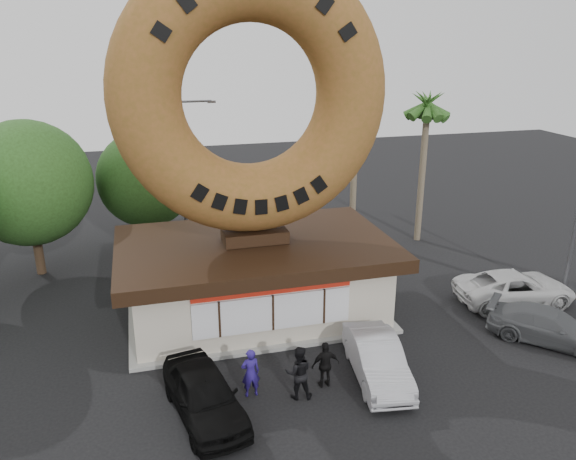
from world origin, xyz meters
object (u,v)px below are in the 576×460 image
at_px(car_silver, 377,359).
at_px(person_center, 299,373).
at_px(car_grey, 549,326).
at_px(street_lamp, 185,164).
at_px(car_white, 515,288).
at_px(person_left, 251,373).
at_px(person_right, 326,365).
at_px(donut_shop, 256,275).
at_px(giant_donut, 252,96).
at_px(car_black, 204,394).

bearing_deg(car_silver, person_center, -164.87).
relative_size(person_center, car_grey, 0.41).
height_order(street_lamp, car_silver, street_lamp).
height_order(person_center, car_white, person_center).
height_order(person_left, person_right, person_left).
relative_size(street_lamp, car_silver, 1.82).
relative_size(donut_shop, person_left, 6.51).
xyz_separation_m(giant_donut, person_left, (-1.39, -5.67, -8.27)).
height_order(giant_donut, car_grey, giant_donut).
distance_m(person_right, car_black, 4.16).
xyz_separation_m(donut_shop, car_silver, (3.03, -5.79, -1.04)).
height_order(person_right, car_grey, person_right).
xyz_separation_m(person_right, car_grey, (9.31, 0.52, -0.17)).
bearing_deg(donut_shop, car_white, -10.35).
xyz_separation_m(car_grey, car_white, (0.80, 3.23, 0.06)).
bearing_deg(car_white, person_center, 116.06).
bearing_deg(street_lamp, car_white, -42.63).
xyz_separation_m(street_lamp, car_white, (13.11, -12.07, -3.76)).
relative_size(car_black, car_white, 0.86).
xyz_separation_m(donut_shop, person_center, (0.10, -6.15, -0.84)).
relative_size(person_right, car_black, 0.37).
relative_size(person_left, car_silver, 0.39).
bearing_deg(person_center, donut_shop, -77.77).
relative_size(donut_shop, street_lamp, 1.40).
height_order(car_black, car_white, car_black).
distance_m(person_left, car_grey, 11.86).
distance_m(giant_donut, car_white, 14.20).
xyz_separation_m(car_black, car_grey, (13.45, 0.99, -0.11)).
bearing_deg(car_grey, giant_donut, 108.54).
xyz_separation_m(donut_shop, car_white, (11.26, -2.06, -1.04)).
bearing_deg(giant_donut, person_right, -78.88).
bearing_deg(person_center, car_grey, -163.90).
distance_m(person_center, person_right, 1.11).
xyz_separation_m(person_right, car_white, (10.11, 3.75, -0.11)).
relative_size(giant_donut, person_left, 6.20).
distance_m(street_lamp, car_silver, 16.96).
height_order(street_lamp, car_grey, street_lamp).
height_order(giant_donut, car_black, giant_donut).
relative_size(giant_donut, person_right, 6.41).
relative_size(car_black, car_grey, 0.99).
relative_size(donut_shop, person_right, 6.73).
bearing_deg(car_silver, car_white, 32.44).
bearing_deg(car_silver, giant_donut, 125.62).
bearing_deg(street_lamp, person_right, -79.26).
xyz_separation_m(giant_donut, car_white, (11.26, -2.07, -8.41)).
bearing_deg(car_black, donut_shop, 53.57).
height_order(street_lamp, car_white, street_lamp).
bearing_deg(donut_shop, car_silver, -62.35).
relative_size(person_right, car_white, 0.32).
xyz_separation_m(donut_shop, person_left, (-1.39, -5.65, -0.91)).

